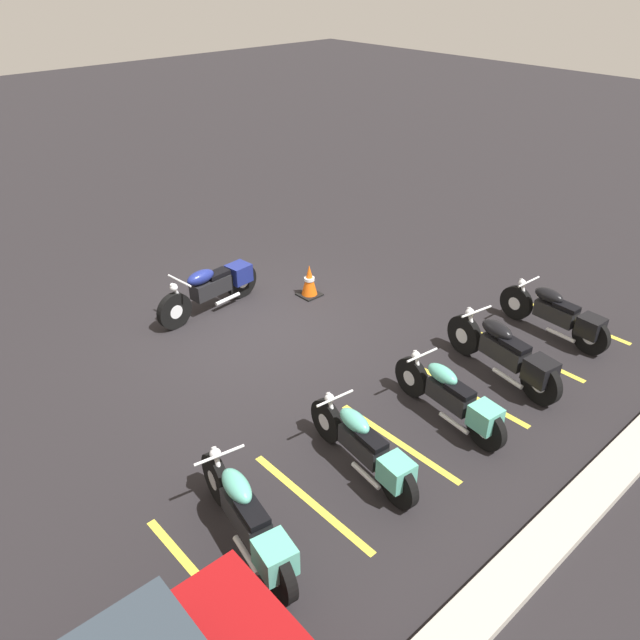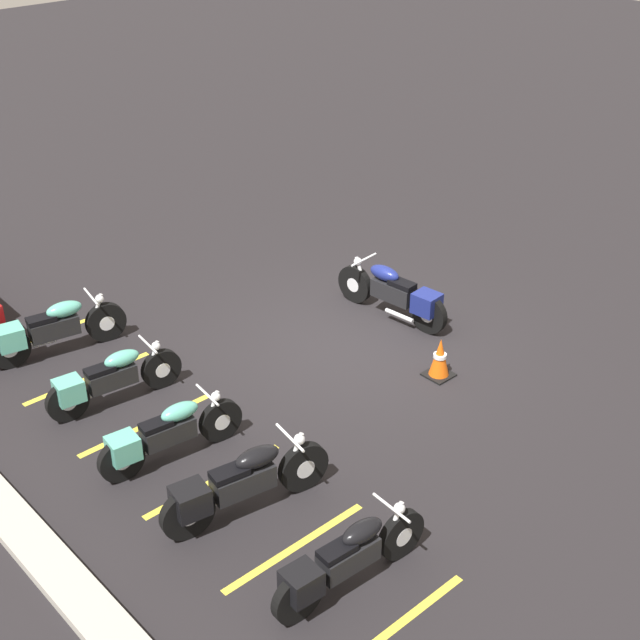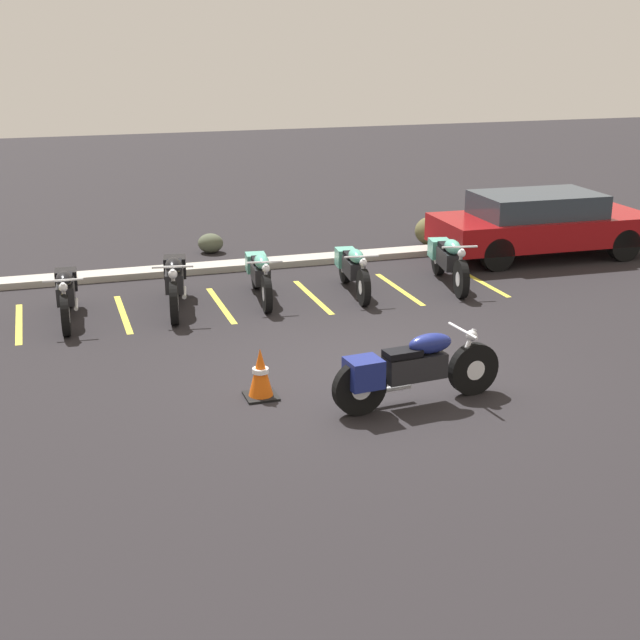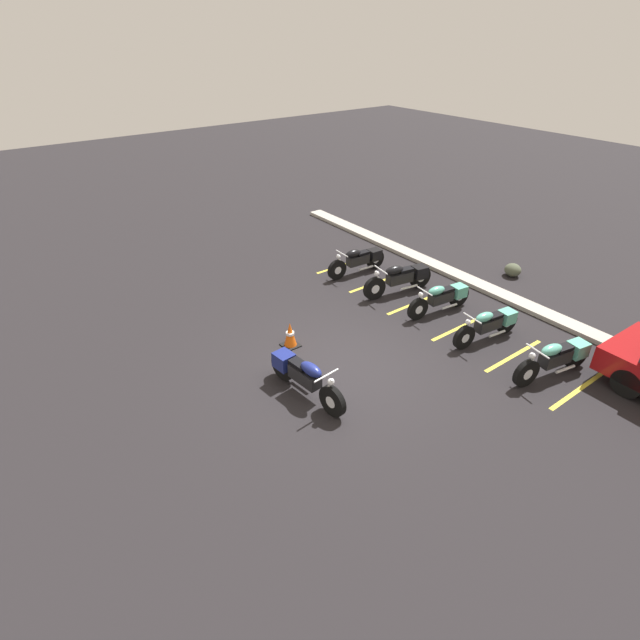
{
  "view_description": "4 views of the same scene",
  "coord_description": "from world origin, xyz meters",
  "views": [
    {
      "loc": [
        5.55,
        7.69,
        5.78
      ],
      "look_at": [
        -0.13,
        1.48,
        0.78
      ],
      "focal_mm": 35.0,
      "sensor_mm": 36.0,
      "label": 1
    },
    {
      "loc": [
        -8.66,
        8.57,
        7.46
      ],
      "look_at": [
        0.37,
        0.39,
        0.45
      ],
      "focal_mm": 50.0,
      "sensor_mm": 36.0,
      "label": 2
    },
    {
      "loc": [
        -3.92,
        -10.29,
        4.34
      ],
      "look_at": [
        -0.38,
        0.79,
        0.55
      ],
      "focal_mm": 50.0,
      "sensor_mm": 36.0,
      "label": 3
    },
    {
      "loc": [
        6.99,
        -5.78,
        6.74
      ],
      "look_at": [
        -1.27,
        0.38,
        0.59
      ],
      "focal_mm": 28.0,
      "sensor_mm": 36.0,
      "label": 4
    }
  ],
  "objects": [
    {
      "name": "parked_bike_0",
      "position": [
        -3.64,
        3.67,
        0.44
      ],
      "size": [
        0.59,
        2.1,
        0.83
      ],
      "rotation": [
        0.0,
        0.0,
        -1.63
      ],
      "color": "black",
      "rests_on": "ground"
    },
    {
      "name": "ground",
      "position": [
        0.0,
        0.0,
        0.0
      ],
      "size": [
        60.0,
        60.0,
        0.0
      ],
      "primitive_type": "plane",
      "color": "black"
    },
    {
      "name": "landscape_rock_1",
      "position": [
        -0.64,
        7.32,
        0.2
      ],
      "size": [
        0.63,
        0.6,
        0.39
      ],
      "primitive_type": "ellipsoid",
      "rotation": [
        0.0,
        0.0,
        2.86
      ],
      "color": "#4C523F",
      "rests_on": "ground"
    },
    {
      "name": "stall_line_0",
      "position": [
        -4.39,
        3.64,
        0.0
      ],
      "size": [
        0.1,
        2.1,
        0.0
      ],
      "primitive_type": "cube",
      "color": "gold",
      "rests_on": "ground"
    },
    {
      "name": "stall_line_2",
      "position": [
        -1.2,
        3.64,
        0.0
      ],
      "size": [
        0.1,
        2.1,
        0.0
      ],
      "primitive_type": "cube",
      "color": "gold",
      "rests_on": "ground"
    },
    {
      "name": "concrete_curb",
      "position": [
        0.0,
        5.91,
        0.06
      ],
      "size": [
        18.0,
        0.5,
        0.12
      ],
      "primitive_type": "cube",
      "color": "#A8A399",
      "rests_on": "ground"
    },
    {
      "name": "stall_line_3",
      "position": [
        0.4,
        3.64,
        0.0
      ],
      "size": [
        0.1,
        2.1,
        0.0
      ],
      "primitive_type": "cube",
      "color": "gold",
      "rests_on": "ground"
    },
    {
      "name": "parked_bike_3",
      "position": [
        1.16,
        3.74,
        0.43
      ],
      "size": [
        0.63,
        2.05,
        0.81
      ],
      "rotation": [
        0.0,
        0.0,
        -1.69
      ],
      "color": "black",
      "rests_on": "ground"
    },
    {
      "name": "parked_bike_2",
      "position": [
        -0.46,
        3.86,
        0.43
      ],
      "size": [
        0.62,
        2.06,
        0.81
      ],
      "rotation": [
        0.0,
        0.0,
        -1.69
      ],
      "color": "black",
      "rests_on": "ground"
    },
    {
      "name": "motorcycle_navy_featured",
      "position": [
        0.14,
        -1.12,
        0.47
      ],
      "size": [
        2.24,
        0.64,
        0.88
      ],
      "rotation": [
        0.0,
        0.0,
        0.1
      ],
      "color": "black",
      "rests_on": "ground"
    },
    {
      "name": "parked_bike_1",
      "position": [
        -1.92,
        3.78,
        0.47
      ],
      "size": [
        0.76,
        2.25,
        0.89
      ],
      "rotation": [
        0.0,
        0.0,
        -1.74
      ],
      "color": "black",
      "rests_on": "ground"
    },
    {
      "name": "stall_line_4",
      "position": [
        1.99,
        3.64,
        0.0
      ],
      "size": [
        0.1,
        2.1,
        0.0
      ],
      "primitive_type": "cube",
      "color": "gold",
      "rests_on": "ground"
    },
    {
      "name": "stall_line_1",
      "position": [
        -2.79,
        3.64,
        0.0
      ],
      "size": [
        0.1,
        2.1,
        0.0
      ],
      "primitive_type": "cube",
      "color": "gold",
      "rests_on": "ground"
    },
    {
      "name": "stall_line_5",
      "position": [
        3.59,
        3.64,
        0.0
      ],
      "size": [
        0.1,
        2.1,
        0.0
      ],
      "primitive_type": "cube",
      "color": "gold",
      "rests_on": "ground"
    },
    {
      "name": "parked_bike_4",
      "position": [
        2.95,
        3.7,
        0.46
      ],
      "size": [
        0.76,
        2.18,
        0.86
      ],
      "rotation": [
        0.0,
        0.0,
        -1.76
      ],
      "color": "black",
      "rests_on": "ground"
    },
    {
      "name": "traffic_cone",
      "position": [
        -1.51,
        -0.34,
        0.3
      ],
      "size": [
        0.4,
        0.4,
        0.64
      ],
      "color": "black",
      "rests_on": "ground"
    }
  ]
}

